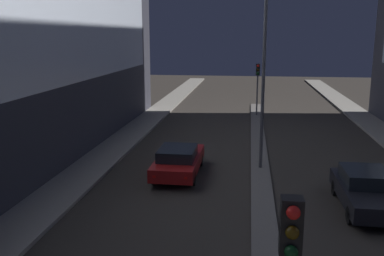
{
  "coord_description": "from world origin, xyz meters",
  "views": [
    {
      "loc": [
        -0.66,
        -3.23,
        6.52
      ],
      "look_at": [
        -4.31,
        24.0,
        0.5
      ],
      "focal_mm": 40.0,
      "sensor_mm": 36.0,
      "label": 1
    }
  ],
  "objects": [
    {
      "name": "median_strip",
      "position": [
        0.0,
        19.06,
        0.05
      ],
      "size": [
        0.9,
        36.12,
        0.11
      ],
      "color": "#66605B",
      "rests_on": "ground"
    },
    {
      "name": "traffic_light_mid",
      "position": [
        0.0,
        31.32,
        3.16
      ],
      "size": [
        0.32,
        0.42,
        4.15
      ],
      "color": "#4C4C51",
      "rests_on": "median_strip"
    },
    {
      "name": "street_lamp",
      "position": [
        0.0,
        17.25,
        6.07
      ],
      "size": [
        0.48,
        0.48,
        9.3
      ],
      "color": "#4C4C51",
      "rests_on": "median_strip"
    },
    {
      "name": "car_left_lane",
      "position": [
        -3.86,
        15.86,
        0.72
      ],
      "size": [
        1.94,
        4.68,
        1.39
      ],
      "color": "maroon",
      "rests_on": "ground"
    },
    {
      "name": "car_right_lane",
      "position": [
        3.86,
        12.83,
        0.75
      ],
      "size": [
        1.94,
        4.49,
        1.47
      ],
      "color": "black",
      "rests_on": "ground"
    }
  ]
}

